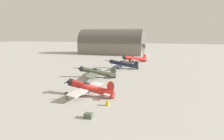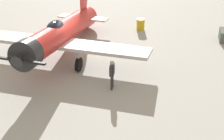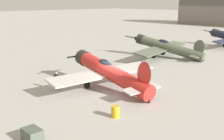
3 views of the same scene
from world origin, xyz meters
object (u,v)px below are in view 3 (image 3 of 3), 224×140
(equipment_crate, at_px, (32,135))
(ground_crew_mechanic, at_px, (57,79))
(airplane_foreground, at_px, (108,72))
(airplane_mid_apron, at_px, (166,47))
(fuel_drum, at_px, (115,112))

(equipment_crate, bearing_deg, ground_crew_mechanic, 48.14)
(airplane_foreground, height_order, airplane_mid_apron, airplane_foreground)
(airplane_mid_apron, xyz_separation_m, fuel_drum, (-20.10, -10.00, -1.07))
(ground_crew_mechanic, bearing_deg, airplane_foreground, -39.89)
(airplane_mid_apron, xyz_separation_m, ground_crew_mechanic, (-19.45, -1.92, -0.48))
(ground_crew_mechanic, height_order, fuel_drum, ground_crew_mechanic)
(equipment_crate, relative_size, fuel_drum, 1.50)
(ground_crew_mechanic, distance_m, equipment_crate, 9.66)
(airplane_foreground, distance_m, fuel_drum, 6.83)
(airplane_mid_apron, bearing_deg, airplane_foreground, 95.48)
(airplane_foreground, bearing_deg, fuel_drum, 145.79)
(airplane_mid_apron, bearing_deg, ground_crew_mechanic, 84.17)
(airplane_foreground, xyz_separation_m, airplane_mid_apron, (15.80, 4.82, -0.08))
(ground_crew_mechanic, bearing_deg, airplane_mid_apron, 4.18)
(airplane_foreground, bearing_deg, airplane_mid_apron, -67.62)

